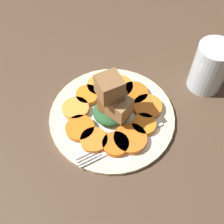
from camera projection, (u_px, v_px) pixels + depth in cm
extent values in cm
cube|color=#4C3828|center=(112.00, 120.00, 63.42)|extent=(120.00, 120.00, 2.00)
cylinder|color=beige|center=(112.00, 116.00, 62.19)|extent=(27.57, 27.57, 1.00)
cylinder|color=white|center=(112.00, 116.00, 62.15)|extent=(22.06, 22.06, 1.00)
cylinder|color=orange|center=(134.00, 94.00, 64.21)|extent=(6.31, 6.31, 1.31)
cylinder|color=orange|center=(118.00, 87.00, 65.26)|extent=(6.94, 6.94, 1.31)
cylinder|color=orange|center=(101.00, 86.00, 65.49)|extent=(6.31, 6.31, 1.31)
cylinder|color=orange|center=(88.00, 95.00, 63.93)|extent=(5.41, 5.41, 1.31)
cylinder|color=orange|center=(76.00, 109.00, 61.78)|extent=(5.90, 5.90, 1.31)
cylinder|color=orange|center=(81.00, 130.00, 58.73)|extent=(6.16, 6.16, 1.31)
cylinder|color=orange|center=(94.00, 140.00, 57.30)|extent=(5.65, 5.65, 1.31)
cylinder|color=orange|center=(116.00, 144.00, 56.78)|extent=(5.47, 5.47, 1.31)
cylinder|color=orange|center=(130.00, 139.00, 57.52)|extent=(6.89, 6.89, 1.31)
cylinder|color=orange|center=(144.00, 125.00, 59.45)|extent=(5.21, 5.21, 1.31)
cylinder|color=orange|center=(147.00, 107.00, 62.06)|extent=(6.41, 6.41, 1.31)
ellipsoid|color=#235128|center=(112.00, 111.00, 60.54)|extent=(8.41, 7.57, 2.79)
cube|color=#9E754C|center=(119.00, 107.00, 56.78)|extent=(5.53, 5.53, 4.26)
cube|color=olive|center=(114.00, 101.00, 57.57)|extent=(6.14, 6.14, 4.54)
cube|color=brown|center=(110.00, 88.00, 53.46)|extent=(4.98, 4.98, 4.64)
cube|color=brown|center=(113.00, 90.00, 55.05)|extent=(4.14, 4.14, 3.65)
cube|color=silver|center=(136.00, 135.00, 58.48)|extent=(13.15, 1.57, 0.40)
cube|color=silver|center=(104.00, 150.00, 56.50)|extent=(1.67, 2.37, 0.40)
cube|color=silver|center=(91.00, 162.00, 55.09)|extent=(5.17, 0.49, 0.40)
cube|color=silver|center=(90.00, 159.00, 55.42)|extent=(5.17, 0.49, 0.40)
cube|color=silver|center=(89.00, 156.00, 55.75)|extent=(5.17, 0.49, 0.40)
cube|color=silver|center=(87.00, 154.00, 56.09)|extent=(5.17, 0.49, 0.40)
cylinder|color=silver|center=(210.00, 67.00, 63.17)|extent=(8.01, 8.01, 11.83)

